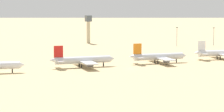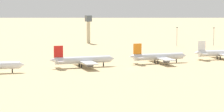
{
  "view_description": "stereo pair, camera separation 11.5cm",
  "coord_description": "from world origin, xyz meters",
  "px_view_note": "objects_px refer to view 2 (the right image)",
  "views": [
    {
      "loc": [
        -139.11,
        -277.6,
        44.71
      ],
      "look_at": [
        -3.64,
        18.55,
        6.0
      ],
      "focal_mm": 83.01,
      "sensor_mm": 36.0,
      "label": 1
    },
    {
      "loc": [
        -139.0,
        -277.65,
        44.71
      ],
      "look_at": [
        -3.64,
        18.55,
        6.0
      ],
      "focal_mm": 83.01,
      "sensor_mm": 36.0,
      "label": 2
    }
  ],
  "objects_px": {
    "parked_jet_red_2": "(82,60)",
    "control_tower": "(88,26)",
    "parked_jet_orange_3": "(158,57)",
    "light_pole_mid": "(177,35)",
    "parked_jet_white_4": "(220,53)",
    "light_pole_east": "(214,35)"
  },
  "relations": [
    {
      "from": "parked_jet_orange_3",
      "to": "light_pole_mid",
      "type": "distance_m",
      "value": 115.24
    },
    {
      "from": "light_pole_mid",
      "to": "parked_jet_white_4",
      "type": "bearing_deg",
      "value": -102.82
    },
    {
      "from": "parked_jet_white_4",
      "to": "light_pole_mid",
      "type": "height_order",
      "value": "light_pole_mid"
    },
    {
      "from": "parked_jet_red_2",
      "to": "parked_jet_orange_3",
      "type": "relative_size",
      "value": 1.04
    },
    {
      "from": "parked_jet_red_2",
      "to": "control_tower",
      "type": "height_order",
      "value": "control_tower"
    },
    {
      "from": "parked_jet_white_4",
      "to": "light_pole_east",
      "type": "xyz_separation_m",
      "value": [
        53.28,
        82.09,
        4.87
      ]
    },
    {
      "from": "light_pole_mid",
      "to": "light_pole_east",
      "type": "xyz_separation_m",
      "value": [
        32.72,
        -8.26,
        -0.33
      ]
    },
    {
      "from": "parked_jet_red_2",
      "to": "parked_jet_white_4",
      "type": "xyz_separation_m",
      "value": [
        101.91,
        -2.39,
        -0.23
      ]
    },
    {
      "from": "parked_jet_white_4",
      "to": "control_tower",
      "type": "distance_m",
      "value": 154.43
    },
    {
      "from": "parked_jet_red_2",
      "to": "parked_jet_orange_3",
      "type": "distance_m",
      "value": 52.03
    },
    {
      "from": "control_tower",
      "to": "parked_jet_white_4",
      "type": "bearing_deg",
      "value": -75.51
    },
    {
      "from": "parked_jet_white_4",
      "to": "parked_jet_red_2",
      "type": "bearing_deg",
      "value": -172.04
    },
    {
      "from": "parked_jet_red_2",
      "to": "light_pole_mid",
      "type": "height_order",
      "value": "light_pole_mid"
    },
    {
      "from": "parked_jet_white_4",
      "to": "light_pole_mid",
      "type": "relative_size",
      "value": 2.4
    },
    {
      "from": "parked_jet_orange_3",
      "to": "control_tower",
      "type": "height_order",
      "value": "control_tower"
    },
    {
      "from": "parked_jet_orange_3",
      "to": "light_pole_mid",
      "type": "relative_size",
      "value": 2.45
    },
    {
      "from": "light_pole_mid",
      "to": "light_pole_east",
      "type": "height_order",
      "value": "light_pole_mid"
    },
    {
      "from": "parked_jet_red_2",
      "to": "control_tower",
      "type": "xyz_separation_m",
      "value": [
        63.38,
        146.73,
        10.98
      ]
    },
    {
      "from": "parked_jet_white_4",
      "to": "control_tower",
      "type": "xyz_separation_m",
      "value": [
        -38.53,
        149.12,
        11.22
      ]
    },
    {
      "from": "control_tower",
      "to": "parked_jet_red_2",
      "type": "bearing_deg",
      "value": -113.36
    },
    {
      "from": "parked_jet_orange_3",
      "to": "control_tower",
      "type": "relative_size",
      "value": 1.58
    },
    {
      "from": "control_tower",
      "to": "light_pole_mid",
      "type": "xyz_separation_m",
      "value": [
        59.09,
        -58.78,
        -6.02
      ]
    }
  ]
}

